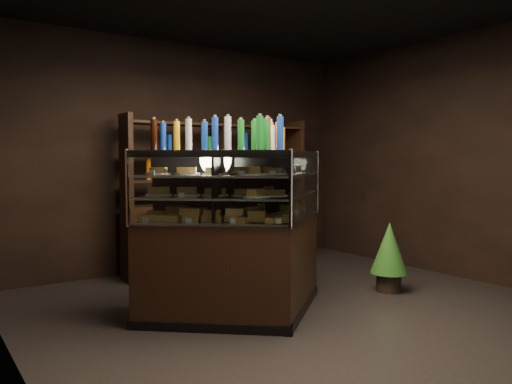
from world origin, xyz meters
TOP-DOWN VIEW (x-y plane):
  - ground at (0.00, 0.00)m, footprint 5.00×5.00m
  - room_shell at (0.00, 0.00)m, footprint 5.02×5.02m
  - display_case at (-0.53, 0.25)m, footprint 2.14×1.47m
  - food_display at (-0.53, 0.25)m, footprint 1.73×0.96m
  - bottles_top at (-0.53, 0.26)m, footprint 1.55×0.82m
  - potted_conifer at (1.25, 0.03)m, footprint 0.41×0.41m
  - back_shelving at (0.26, 2.05)m, footprint 2.54×0.54m

SIDE VIEW (x-z plane):
  - ground at x=0.00m, z-range 0.00..0.00m
  - potted_conifer at x=1.25m, z-range 0.06..0.93m
  - display_case at x=-0.53m, z-range -0.26..1.29m
  - back_shelving at x=0.26m, z-range -0.40..1.60m
  - food_display at x=-0.53m, z-range 0.93..1.40m
  - bottles_top at x=-0.53m, z-range 1.53..1.83m
  - room_shell at x=0.00m, z-range 0.44..3.45m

